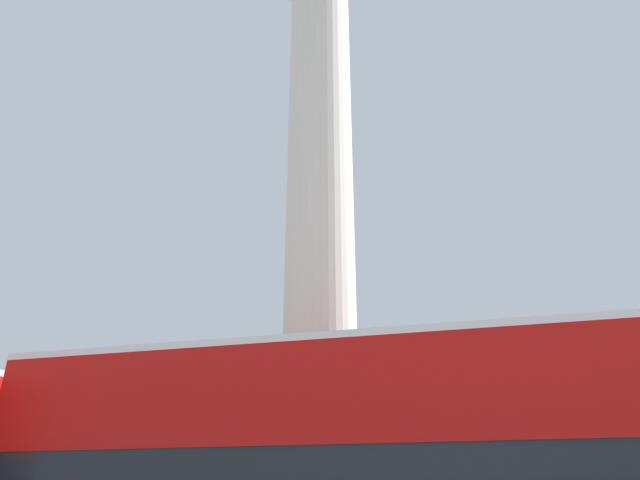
# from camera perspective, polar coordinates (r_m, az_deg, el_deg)

# --- Properties ---
(monument_column) EXTENTS (4.87, 4.87, 22.79)m
(monument_column) POSITION_cam_1_polar(r_m,az_deg,el_deg) (17.83, 0.00, -0.06)
(monument_column) COLOR beige
(monument_column) RESTS_ON ground_plane
(bus_a) EXTENTS (11.44, 3.59, 4.34)m
(bus_a) POSITION_cam_1_polar(r_m,az_deg,el_deg) (10.18, -0.01, -21.66)
(bus_a) COLOR #A80F0C
(bus_a) RESTS_ON ground_plane
(street_lamp) EXTENTS (0.42, 0.42, 5.00)m
(street_lamp) POSITION_cam_1_polar(r_m,az_deg,el_deg) (13.20, -4.90, -20.46)
(street_lamp) COLOR black
(street_lamp) RESTS_ON ground_plane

